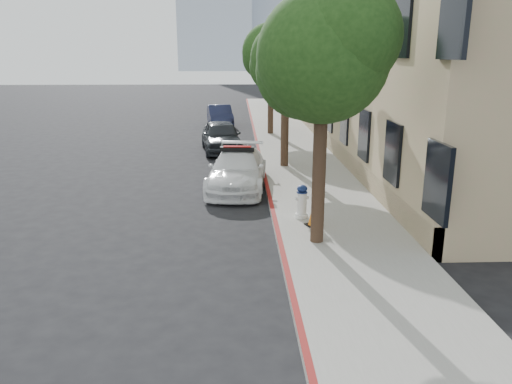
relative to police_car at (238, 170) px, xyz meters
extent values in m
plane|color=black|center=(-1.10, -3.23, -0.64)|extent=(120.00, 120.00, 0.00)
cube|color=gray|center=(2.50, 6.77, -0.56)|extent=(3.20, 50.00, 0.15)
cube|color=maroon|center=(0.96, 6.77, -0.56)|extent=(0.12, 50.00, 0.15)
cube|color=tan|center=(8.10, 11.77, 4.36)|extent=(8.00, 36.00, 10.00)
cylinder|color=black|center=(1.80, -5.23, 1.16)|extent=(0.30, 0.30, 3.30)
sphere|color=#193812|center=(1.80, -5.23, 3.61)|extent=(2.80, 2.80, 2.80)
sphere|color=#193812|center=(2.20, -5.53, 4.01)|extent=(2.24, 2.24, 2.24)
sphere|color=#193812|center=(1.45, -4.93, 3.31)|extent=(2.10, 2.10, 2.10)
cylinder|color=black|center=(1.80, 2.77, 1.11)|extent=(0.30, 0.30, 3.19)
sphere|color=#193812|center=(1.80, 2.77, 3.50)|extent=(2.60, 2.60, 2.60)
sphere|color=#193812|center=(2.20, 2.47, 3.90)|extent=(2.08, 2.08, 2.08)
sphere|color=#193812|center=(1.45, 3.07, 3.20)|extent=(1.95, 1.95, 1.95)
cylinder|color=black|center=(1.80, 10.77, 1.22)|extent=(0.30, 0.30, 3.41)
sphere|color=#193812|center=(1.80, 10.77, 3.72)|extent=(3.00, 3.00, 3.00)
sphere|color=#193812|center=(2.20, 10.47, 4.12)|extent=(2.40, 2.40, 2.40)
sphere|color=#193812|center=(1.45, 11.07, 3.42)|extent=(2.25, 2.25, 2.25)
imported|color=white|center=(0.00, 0.00, 0.00)|extent=(2.18, 4.53, 1.27)
cube|color=black|center=(0.00, 0.00, 0.69)|extent=(1.12, 0.38, 0.14)
cube|color=#A50A07|center=(0.00, 0.00, 0.75)|extent=(0.92, 0.30, 0.06)
imported|color=#212429|center=(-0.71, 6.45, 0.06)|extent=(2.15, 4.25, 1.39)
imported|color=#161A37|center=(-1.03, 14.56, 0.00)|extent=(1.81, 4.01, 1.28)
cylinder|color=white|center=(1.67, -3.51, -0.44)|extent=(0.34, 0.34, 0.11)
cylinder|color=white|center=(1.67, -3.51, -0.09)|extent=(0.25, 0.25, 0.58)
ellipsoid|color=navy|center=(1.67, -3.51, 0.30)|extent=(0.28, 0.28, 0.19)
cylinder|color=white|center=(1.67, -3.51, 0.04)|extent=(0.38, 0.20, 0.11)
cylinder|color=white|center=(1.67, -3.51, 0.04)|extent=(0.15, 0.21, 0.11)
cube|color=black|center=(1.89, -4.17, -0.47)|extent=(0.46, 0.46, 0.03)
cone|color=orange|center=(1.89, -4.17, -0.14)|extent=(0.27, 0.27, 0.64)
cylinder|color=white|center=(1.89, -4.17, -0.03)|extent=(0.15, 0.15, 0.10)
camera|label=1|loc=(-0.01, -15.91, 3.68)|focal=35.00mm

